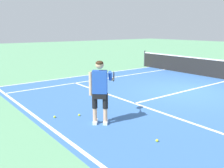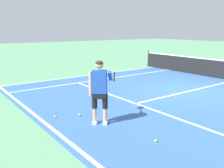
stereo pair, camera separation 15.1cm
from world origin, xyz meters
name	(u,v)px [view 1 (the left image)]	position (x,y,z in m)	size (l,w,h in m)	color
ground_plane	(184,91)	(0.00, 0.00, 0.00)	(80.00, 80.00, 0.00)	#609E70
court_inner_surface	(166,96)	(0.00, -1.16, 0.00)	(10.98, 9.98, 0.00)	#3866A8
line_baseline	(47,125)	(0.00, -5.95, 0.00)	(10.98, 0.10, 0.01)	white
line_service	(135,103)	(0.00, -2.77, 0.00)	(8.23, 0.10, 0.01)	white
line_centre_service	(191,90)	(0.00, 0.43, 0.00)	(0.10, 6.40, 0.01)	white
line_singles_left	(103,79)	(-4.12, -1.16, 0.00)	(0.10, 9.58, 0.01)	white
line_doubles_left	(89,75)	(-5.49, -1.16, 0.00)	(0.10, 9.58, 0.01)	white
tennis_player	(100,88)	(0.79, -4.75, 0.99)	(0.79, 1.14, 1.71)	white
tennis_ball_near_feet	(55,117)	(-0.37, -5.54, 0.03)	(0.07, 0.07, 0.07)	#CCE02D
tennis_ball_by_baseline	(157,140)	(2.47, -4.37, 0.03)	(0.07, 0.07, 0.07)	#CCE02D
tennis_ball_mid_court	(79,115)	(-0.08, -4.91, 0.03)	(0.07, 0.07, 0.07)	#CCE02D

